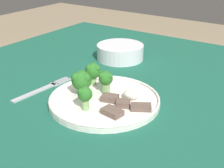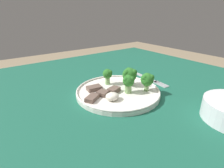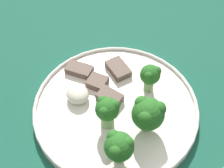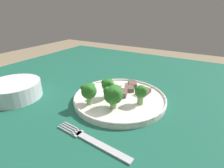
# 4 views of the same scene
# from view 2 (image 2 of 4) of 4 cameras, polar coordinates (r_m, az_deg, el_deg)

# --- Properties ---
(table) EXTENTS (1.17, 1.18, 0.73)m
(table) POSITION_cam_2_polar(r_m,az_deg,el_deg) (0.59, 4.61, -12.42)
(table) COLOR #195642
(table) RESTS_ON ground_plane
(dinner_plate) EXTENTS (0.27, 0.27, 0.02)m
(dinner_plate) POSITION_cam_2_polar(r_m,az_deg,el_deg) (0.57, 1.67, -2.58)
(dinner_plate) COLOR white
(dinner_plate) RESTS_ON table
(fork) EXTENTS (0.03, 0.19, 0.00)m
(fork) POSITION_cam_2_polar(r_m,az_deg,el_deg) (0.71, 11.80, 1.70)
(fork) COLOR #B2B2B7
(fork) RESTS_ON table
(broccoli_floret_near_rim_left) EXTENTS (0.04, 0.04, 0.06)m
(broccoli_floret_near_rim_left) POSITION_cam_2_polar(r_m,az_deg,el_deg) (0.55, 5.40, 0.69)
(broccoli_floret_near_rim_left) COLOR #7FA866
(broccoli_floret_near_rim_left) RESTS_ON dinner_plate
(broccoli_floret_center_left) EXTENTS (0.05, 0.05, 0.06)m
(broccoli_floret_center_left) POSITION_cam_2_polar(r_m,az_deg,el_deg) (0.60, 5.75, 3.08)
(broccoli_floret_center_left) COLOR #7FA866
(broccoli_floret_center_left) RESTS_ON dinner_plate
(broccoli_floret_back_left) EXTENTS (0.03, 0.03, 0.06)m
(broccoli_floret_back_left) POSITION_cam_2_polar(r_m,az_deg,el_deg) (0.61, -1.50, 3.18)
(broccoli_floret_back_left) COLOR #7FA866
(broccoli_floret_back_left) RESTS_ON dinner_plate
(broccoli_floret_front_left) EXTENTS (0.04, 0.04, 0.06)m
(broccoli_floret_front_left) POSITION_cam_2_polar(r_m,az_deg,el_deg) (0.57, 11.41, 1.48)
(broccoli_floret_front_left) COLOR #7FA866
(broccoli_floret_front_left) RESTS_ON dinner_plate
(meat_slice_front_slice) EXTENTS (0.05, 0.04, 0.01)m
(meat_slice_front_slice) POSITION_cam_2_polar(r_m,az_deg,el_deg) (0.58, -5.83, -1.34)
(meat_slice_front_slice) COLOR brown
(meat_slice_front_slice) RESTS_ON dinner_plate
(meat_slice_middle_slice) EXTENTS (0.05, 0.04, 0.01)m
(meat_slice_middle_slice) POSITION_cam_2_polar(r_m,az_deg,el_deg) (0.56, 0.59, -1.95)
(meat_slice_middle_slice) COLOR brown
(meat_slice_middle_slice) RESTS_ON dinner_plate
(meat_slice_rear_slice) EXTENTS (0.05, 0.05, 0.01)m
(meat_slice_rear_slice) POSITION_cam_2_polar(r_m,az_deg,el_deg) (0.52, -6.50, -4.56)
(meat_slice_rear_slice) COLOR brown
(meat_slice_rear_slice) RESTS_ON dinner_plate
(meat_slice_edge_slice) EXTENTS (0.04, 0.04, 0.01)m
(meat_slice_edge_slice) POSITION_cam_2_polar(r_m,az_deg,el_deg) (0.54, -3.02, -2.98)
(meat_slice_edge_slice) COLOR brown
(meat_slice_edge_slice) RESTS_ON dinner_plate
(sauce_dollop) EXTENTS (0.04, 0.04, 0.02)m
(sauce_dollop) POSITION_cam_2_polar(r_m,az_deg,el_deg) (0.51, 0.07, -4.07)
(sauce_dollop) COLOR silver
(sauce_dollop) RESTS_ON dinner_plate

